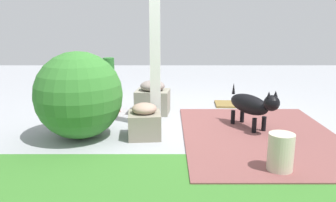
# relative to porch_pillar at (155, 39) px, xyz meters

# --- Properties ---
(ground_plane) EXTENTS (12.00, 12.00, 0.00)m
(ground_plane) POSITION_rel_porch_pillar_xyz_m (-0.37, -0.04, -1.11)
(ground_plane) COLOR #989AA0
(brick_path) EXTENTS (1.80, 2.40, 0.02)m
(brick_path) POSITION_rel_porch_pillar_xyz_m (-1.24, 0.41, -1.10)
(brick_path) COLOR brown
(brick_path) RESTS_ON ground
(porch_pillar) EXTENTS (0.13, 0.13, 2.22)m
(porch_pillar) POSITION_rel_porch_pillar_xyz_m (0.00, 0.00, 0.00)
(porch_pillar) COLOR white
(porch_pillar) RESTS_ON ground
(stone_planter_nearest) EXTENTS (0.52, 0.45, 0.48)m
(stone_planter_nearest) POSITION_rel_porch_pillar_xyz_m (0.07, -0.62, -0.88)
(stone_planter_nearest) COLOR gray
(stone_planter_nearest) RESTS_ON ground
(stone_planter_mid) EXTENTS (0.40, 0.42, 0.41)m
(stone_planter_mid) POSITION_rel_porch_pillar_xyz_m (0.11, 0.42, -0.92)
(stone_planter_mid) COLOR gray
(stone_planter_mid) RESTS_ON ground
(round_shrub) EXTENTS (1.00, 1.00, 1.00)m
(round_shrub) POSITION_rel_porch_pillar_xyz_m (0.86, 0.42, -0.61)
(round_shrub) COLOR #32732B
(round_shrub) RESTS_ON ground
(terracotta_pot_tall) EXTENTS (0.29, 0.29, 0.80)m
(terracotta_pot_tall) POSITION_rel_porch_pillar_xyz_m (0.70, -0.71, -0.83)
(terracotta_pot_tall) COLOR #B75840
(terracotta_pot_tall) RESTS_ON ground
(dog) EXTENTS (0.52, 0.77, 0.55)m
(dog) POSITION_rel_porch_pillar_xyz_m (-1.19, 0.15, -0.79)
(dog) COLOR black
(dog) RESTS_ON ground
(ceramic_urn) EXTENTS (0.23, 0.23, 0.36)m
(ceramic_urn) POSITION_rel_porch_pillar_xyz_m (-1.16, 1.35, -0.93)
(ceramic_urn) COLOR beige
(ceramic_urn) RESTS_ON ground
(doormat) EXTENTS (0.61, 0.46, 0.03)m
(doormat) POSITION_rel_porch_pillar_xyz_m (-1.22, -1.10, -1.10)
(doormat) COLOR olive
(doormat) RESTS_ON ground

